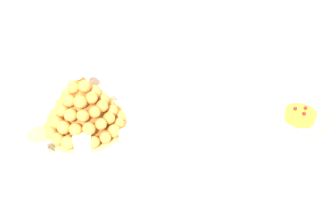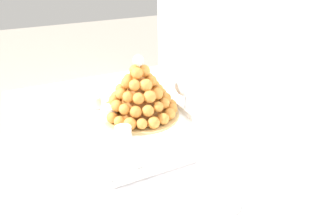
% 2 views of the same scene
% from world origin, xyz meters
% --- Properties ---
extents(buffet_table, '(1.60, 0.79, 0.79)m').
position_xyz_m(buffet_table, '(0.00, 0.00, 0.68)').
color(buffet_table, brown).
rests_on(buffet_table, ground_plane).
extents(serving_tray, '(0.54, 0.37, 0.02)m').
position_xyz_m(serving_tray, '(-0.25, 0.03, 0.80)').
color(serving_tray, white).
rests_on(serving_tray, buffet_table).
extents(croquembouche, '(0.28, 0.28, 0.23)m').
position_xyz_m(croquembouche, '(-0.31, 0.06, 0.89)').
color(croquembouche, tan).
rests_on(croquembouche, serving_tray).
extents(dessert_cup_left, '(0.05, 0.05, 0.05)m').
position_xyz_m(dessert_cup_left, '(-0.45, -0.07, 0.82)').
color(dessert_cup_left, silver).
rests_on(dessert_cup_left, serving_tray).
extents(dessert_cup_mid_left, '(0.06, 0.06, 0.05)m').
position_xyz_m(dessert_cup_mid_left, '(-0.32, -0.06, 0.83)').
color(dessert_cup_mid_left, silver).
rests_on(dessert_cup_mid_left, serving_tray).
extents(dessert_cup_centre, '(0.05, 0.05, 0.05)m').
position_xyz_m(dessert_cup_centre, '(-0.18, -0.05, 0.82)').
color(dessert_cup_centre, silver).
rests_on(dessert_cup_centre, serving_tray).
extents(dessert_cup_mid_right, '(0.05, 0.05, 0.06)m').
position_xyz_m(dessert_cup_mid_right, '(-0.05, -0.07, 0.83)').
color(dessert_cup_mid_right, silver).
rests_on(dessert_cup_mid_right, serving_tray).
extents(creme_brulee_ramekin, '(0.10, 0.10, 0.02)m').
position_xyz_m(creme_brulee_ramekin, '(-0.45, 0.03, 0.81)').
color(creme_brulee_ramekin, white).
rests_on(creme_brulee_ramekin, serving_tray).
extents(macaron_goblet, '(0.14, 0.14, 0.24)m').
position_xyz_m(macaron_goblet, '(0.18, 0.07, 0.94)').
color(macaron_goblet, white).
rests_on(macaron_goblet, buffet_table).
extents(fruit_tart_plate, '(0.19, 0.19, 0.05)m').
position_xyz_m(fruit_tart_plate, '(0.42, -0.06, 0.81)').
color(fruit_tart_plate, white).
rests_on(fruit_tart_plate, buffet_table).
extents(wine_glass, '(0.08, 0.08, 0.16)m').
position_xyz_m(wine_glass, '(-0.26, 0.22, 0.90)').
color(wine_glass, silver).
rests_on(wine_glass, buffet_table).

